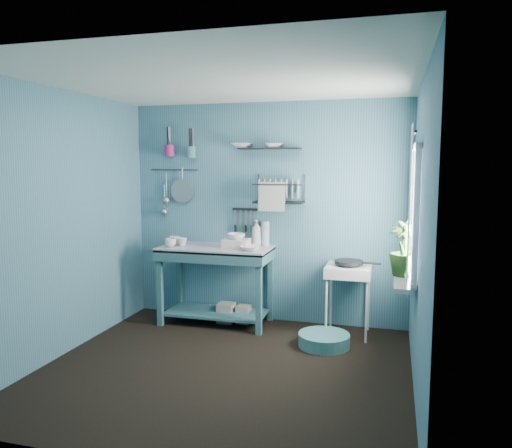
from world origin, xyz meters
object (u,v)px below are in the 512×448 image
(utensil_cup_teal, at_px, (191,152))
(mug_right, at_px, (175,241))
(dish_rack, at_px, (279,189))
(storage_tin_small, at_px, (244,314))
(water_bottle, at_px, (265,233))
(soap_bottle, at_px, (256,233))
(utensil_cup_magenta, at_px, (169,150))
(storage_tin_large, at_px, (226,313))
(mug_left, at_px, (171,243))
(frying_pan, at_px, (349,262))
(potted_plant, at_px, (404,248))
(colander, at_px, (182,191))
(mug_mid, at_px, (182,242))
(hotplate_stand, at_px, (348,300))
(floor_basin, at_px, (324,340))
(work_counter, at_px, (216,285))
(wash_tub, at_px, (236,243))

(utensil_cup_teal, bearing_deg, mug_right, -121.27)
(dish_rack, relative_size, storage_tin_small, 2.75)
(dish_rack, bearing_deg, water_bottle, 151.32)
(soap_bottle, relative_size, utensil_cup_magenta, 2.30)
(utensil_cup_magenta, height_order, storage_tin_large, utensil_cup_magenta)
(mug_left, bearing_deg, dish_rack, 15.37)
(mug_left, bearing_deg, frying_pan, 4.53)
(potted_plant, bearing_deg, frying_pan, 126.51)
(utensil_cup_teal, bearing_deg, colander, 167.33)
(mug_mid, distance_m, mug_right, 0.13)
(utensil_cup_magenta, height_order, potted_plant, utensil_cup_magenta)
(utensil_cup_teal, bearing_deg, mug_left, -106.26)
(water_bottle, distance_m, utensil_cup_teal, 1.28)
(mug_left, relative_size, potted_plant, 0.25)
(soap_bottle, xyz_separation_m, frying_pan, (1.06, -0.20, -0.25))
(water_bottle, height_order, dish_rack, dish_rack)
(storage_tin_small, bearing_deg, colander, 168.68)
(hotplate_stand, distance_m, storage_tin_small, 1.22)
(floor_basin, bearing_deg, colander, 159.69)
(potted_plant, bearing_deg, work_counter, 160.10)
(mug_left, height_order, dish_rack, dish_rack)
(work_counter, distance_m, hotplate_stand, 1.48)
(mug_left, xyz_separation_m, soap_bottle, (0.90, 0.36, 0.10))
(storage_tin_small, bearing_deg, frying_pan, -4.08)
(colander, xyz_separation_m, floor_basin, (1.80, -0.66, -1.43))
(soap_bottle, height_order, floor_basin, soap_bottle)
(soap_bottle, height_order, frying_pan, soap_bottle)
(floor_basin, bearing_deg, water_bottle, 140.15)
(water_bottle, xyz_separation_m, utensil_cup_magenta, (-1.16, -0.01, 0.94))
(dish_rack, height_order, storage_tin_large, dish_rack)
(mug_right, relative_size, hotplate_stand, 0.16)
(soap_bottle, relative_size, hotplate_stand, 0.40)
(frying_pan, xyz_separation_m, utensil_cup_teal, (-1.85, 0.22, 1.16))
(utensil_cup_teal, bearing_deg, soap_bottle, -0.81)
(mug_left, bearing_deg, colander, 93.59)
(storage_tin_small, bearing_deg, mug_right, -174.29)
(potted_plant, bearing_deg, wash_tub, 158.12)
(hotplate_stand, relative_size, colander, 2.67)
(wash_tub, xyz_separation_m, utensil_cup_magenta, (-0.89, 0.23, 1.03))
(soap_bottle, relative_size, floor_basin, 0.58)
(mug_mid, xyz_separation_m, utensil_cup_magenta, (-0.26, 0.27, 1.04))
(storage_tin_small, bearing_deg, water_bottle, 32.47)
(colander, bearing_deg, mug_mid, -67.43)
(frying_pan, height_order, potted_plant, potted_plant)
(work_counter, xyz_separation_m, frying_pan, (1.48, -0.00, 0.34))
(work_counter, height_order, utensil_cup_magenta, utensil_cup_magenta)
(mug_left, distance_m, utensil_cup_teal, 1.08)
(mug_right, distance_m, colander, 0.61)
(water_bottle, height_order, colander, colander)
(soap_bottle, distance_m, potted_plant, 1.85)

